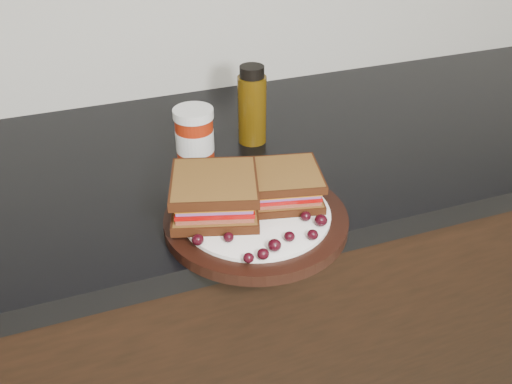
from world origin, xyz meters
The scene contains 26 objects.
base_cabinets centered at (0.00, 1.70, 0.43)m, with size 3.96×0.58×0.86m, color black.
countertop centered at (0.00, 1.70, 0.88)m, with size 3.98×0.60×0.04m, color black.
plate centered at (-0.05, 1.46, 0.91)m, with size 0.28×0.28×0.02m, color black.
sandwich_left centered at (-0.11, 1.49, 0.95)m, with size 0.13×0.13×0.06m, color brown, non-canonical shape.
sandwich_right centered at (0.00, 1.48, 0.95)m, with size 0.11×0.11×0.05m, color brown, non-canonical shape.
grape_0 centered at (-0.15, 1.42, 0.93)m, with size 0.02×0.02×0.02m, color black.
grape_1 centered at (-0.11, 1.41, 0.93)m, with size 0.02×0.02×0.01m, color black.
grape_2 centered at (-0.10, 1.36, 0.93)m, with size 0.02×0.02×0.01m, color black.
grape_3 centered at (-0.08, 1.36, 0.93)m, with size 0.02×0.02×0.02m, color black.
grape_4 centered at (-0.06, 1.37, 0.93)m, with size 0.02×0.02×0.02m, color black.
grape_5 centered at (-0.03, 1.38, 0.93)m, with size 0.02×0.02×0.01m, color black.
grape_6 centered at (0.00, 1.37, 0.93)m, with size 0.02×0.02×0.02m, color black.
grape_7 centered at (0.02, 1.40, 0.93)m, with size 0.02×0.02×0.02m, color black.
grape_8 centered at (0.01, 1.42, 0.93)m, with size 0.02×0.02×0.01m, color black.
grape_9 centered at (0.01, 1.45, 0.93)m, with size 0.02×0.02×0.02m, color black.
grape_10 centered at (0.02, 1.48, 0.93)m, with size 0.02×0.02×0.02m, color black.
grape_11 centered at (0.01, 1.48, 0.93)m, with size 0.02×0.02×0.02m, color black.
grape_12 centered at (-0.01, 1.50, 0.93)m, with size 0.02×0.02×0.02m, color black.
grape_13 centered at (-0.13, 1.52, 0.93)m, with size 0.02×0.02×0.01m, color black.
grape_14 centered at (-0.12, 1.48, 0.93)m, with size 0.02×0.02×0.02m, color black.
grape_15 centered at (-0.12, 1.46, 0.93)m, with size 0.02×0.02×0.02m, color black.
grape_16 centered at (-0.10, 1.51, 0.93)m, with size 0.02×0.02×0.02m, color black.
grape_17 centered at (-0.12, 1.49, 0.93)m, with size 0.02×0.02×0.02m, color black.
grape_18 centered at (-0.14, 1.46, 0.93)m, with size 0.02×0.02×0.02m, color black.
condiment_jar centered at (-0.09, 1.68, 0.95)m, with size 0.07×0.07×0.10m, color #96200A.
oil_bottle centered at (0.04, 1.73, 0.98)m, with size 0.05×0.05×0.15m, color #462F07.
Camera 1 is at (-0.30, 0.80, 1.42)m, focal length 40.00 mm.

